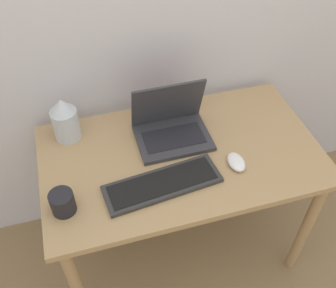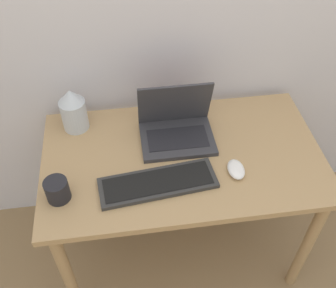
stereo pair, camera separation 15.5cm
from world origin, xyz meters
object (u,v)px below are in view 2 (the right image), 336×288
Objects in this scene: vase at (73,110)px; mug at (57,190)px; laptop at (176,126)px; mouse at (236,169)px; keyboard at (158,183)px.

mug is at bearing -98.35° from vase.
vase is at bearing 165.10° from laptop.
mug is at bearing -177.50° from mouse.
laptop is 0.67× the size of keyboard.
laptop is at bearing -14.90° from vase.
laptop reaches higher than mouse.
laptop is 0.29m from keyboard.
laptop is 1.53× the size of vase.
vase is 2.28× the size of mug.
mug is (-0.06, -0.39, -0.06)m from vase.
keyboard is 0.50m from vase.
mug is (-0.70, -0.03, 0.03)m from mouse.
laptop is at bearing 29.14° from mug.
vase is (-0.43, 0.12, 0.05)m from laptop.
keyboard is 5.24× the size of mug.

